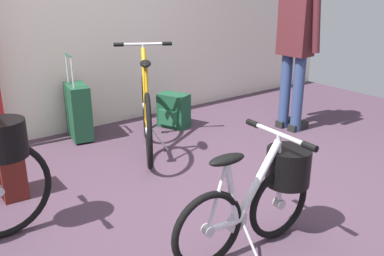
{
  "coord_description": "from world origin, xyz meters",
  "views": [
    {
      "loc": [
        -1.65,
        -1.97,
        1.49
      ],
      "look_at": [
        -0.07,
        0.16,
        0.55
      ],
      "focal_mm": 39.69,
      "sensor_mm": 36.0,
      "label": 1
    }
  ],
  "objects_px": {
    "visitor_near_wall": "(296,42)",
    "handbag_on_floor": "(173,111)",
    "rolling_suitcase": "(78,111)",
    "folding_bike_foreground": "(264,191)",
    "backpack_on_floor": "(9,170)",
    "display_bike_right": "(147,113)"
  },
  "relations": [
    {
      "from": "visitor_near_wall",
      "to": "handbag_on_floor",
      "type": "distance_m",
      "value": 1.41
    },
    {
      "from": "rolling_suitcase",
      "to": "folding_bike_foreground",
      "type": "bearing_deg",
      "value": -85.93
    },
    {
      "from": "visitor_near_wall",
      "to": "backpack_on_floor",
      "type": "xyz_separation_m",
      "value": [
        -2.72,
        0.23,
        -0.71
      ]
    },
    {
      "from": "display_bike_right",
      "to": "visitor_near_wall",
      "type": "distance_m",
      "value": 1.63
    },
    {
      "from": "rolling_suitcase",
      "to": "handbag_on_floor",
      "type": "height_order",
      "value": "rolling_suitcase"
    },
    {
      "from": "rolling_suitcase",
      "to": "backpack_on_floor",
      "type": "height_order",
      "value": "rolling_suitcase"
    },
    {
      "from": "rolling_suitcase",
      "to": "backpack_on_floor",
      "type": "distance_m",
      "value": 1.17
    },
    {
      "from": "visitor_near_wall",
      "to": "backpack_on_floor",
      "type": "distance_m",
      "value": 2.82
    },
    {
      "from": "folding_bike_foreground",
      "to": "rolling_suitcase",
      "type": "distance_m",
      "value": 2.3
    },
    {
      "from": "folding_bike_foreground",
      "to": "visitor_near_wall",
      "type": "relative_size",
      "value": 0.61
    },
    {
      "from": "folding_bike_foreground",
      "to": "handbag_on_floor",
      "type": "distance_m",
      "value": 2.19
    },
    {
      "from": "folding_bike_foreground",
      "to": "display_bike_right",
      "type": "relative_size",
      "value": 0.81
    },
    {
      "from": "backpack_on_floor",
      "to": "visitor_near_wall",
      "type": "bearing_deg",
      "value": -4.9
    },
    {
      "from": "handbag_on_floor",
      "to": "visitor_near_wall",
      "type": "bearing_deg",
      "value": -39.71
    },
    {
      "from": "folding_bike_foreground",
      "to": "rolling_suitcase",
      "type": "relative_size",
      "value": 1.17
    },
    {
      "from": "backpack_on_floor",
      "to": "display_bike_right",
      "type": "bearing_deg",
      "value": 6.7
    },
    {
      "from": "folding_bike_foreground",
      "to": "backpack_on_floor",
      "type": "bearing_deg",
      "value": 124.16
    },
    {
      "from": "folding_bike_foreground",
      "to": "handbag_on_floor",
      "type": "height_order",
      "value": "folding_bike_foreground"
    },
    {
      "from": "folding_bike_foreground",
      "to": "backpack_on_floor",
      "type": "relative_size",
      "value": 2.43
    },
    {
      "from": "backpack_on_floor",
      "to": "folding_bike_foreground",
      "type": "bearing_deg",
      "value": -55.84
    },
    {
      "from": "display_bike_right",
      "to": "backpack_on_floor",
      "type": "relative_size",
      "value": 3.01
    },
    {
      "from": "folding_bike_foreground",
      "to": "visitor_near_wall",
      "type": "distance_m",
      "value": 2.2
    }
  ]
}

